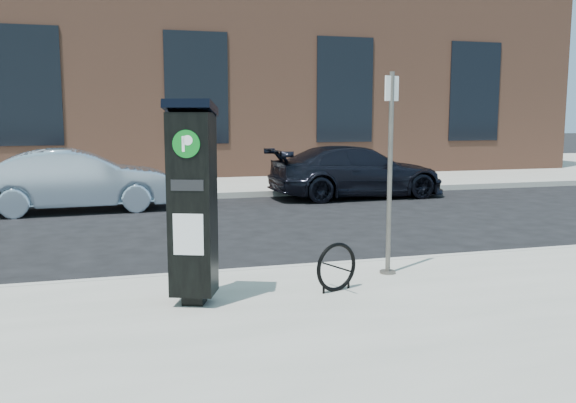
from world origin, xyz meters
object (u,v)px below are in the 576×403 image
object	(u,v)px
car_silver	(77,180)
car_dark	(357,172)
parking_kiosk	(192,201)
sign_pole	(390,175)
bike_rack	(336,267)

from	to	relation	value
car_silver	car_dark	distance (m)	6.92
parking_kiosk	sign_pole	distance (m)	2.56
bike_rack	car_silver	world-z (taller)	car_silver
sign_pole	car_dark	bearing A→B (deg)	49.41
parking_kiosk	bike_rack	world-z (taller)	parking_kiosk
sign_pole	bike_rack	xyz separation A→B (m)	(-0.90, -0.56, -0.96)
car_silver	car_dark	size ratio (longest dim) A/B	0.91
car_dark	car_silver	bearing A→B (deg)	92.33
car_dark	parking_kiosk	bearing A→B (deg)	146.14
parking_kiosk	bike_rack	distance (m)	1.79
bike_rack	car_dark	bearing A→B (deg)	46.50
sign_pole	car_silver	xyz separation A→B (m)	(-4.04, 7.46, -0.69)
parking_kiosk	car_silver	distance (m)	8.21
car_silver	sign_pole	bearing A→B (deg)	-154.73
parking_kiosk	car_silver	xyz separation A→B (m)	(-1.55, 8.04, -0.54)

